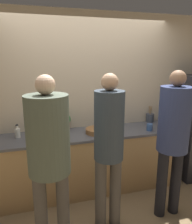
# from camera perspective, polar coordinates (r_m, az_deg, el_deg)

# --- Properties ---
(ground_plane) EXTENTS (14.00, 14.00, 0.00)m
(ground_plane) POSITION_cam_1_polar(r_m,az_deg,el_deg) (3.29, 0.74, -22.24)
(ground_plane) COLOR #8C704C
(wall_back) EXTENTS (5.20, 0.06, 2.60)m
(wall_back) POSITION_cam_1_polar(r_m,az_deg,el_deg) (3.36, -2.46, 2.90)
(wall_back) COLOR #C6B293
(wall_back) RESTS_ON ground_plane
(counter) EXTENTS (2.68, 0.64, 0.90)m
(counter) POSITION_cam_1_polar(r_m,az_deg,el_deg) (3.35, -1.04, -12.52)
(counter) COLOR tan
(counter) RESTS_ON ground_plane
(person_left) EXTENTS (0.40, 0.40, 1.80)m
(person_left) POSITION_cam_1_polar(r_m,az_deg,el_deg) (2.13, -12.24, -9.27)
(person_left) COLOR #4C4742
(person_left) RESTS_ON ground_plane
(person_center) EXTENTS (0.32, 0.32, 1.79)m
(person_center) POSITION_cam_1_polar(r_m,az_deg,el_deg) (2.40, 3.36, -7.80)
(person_center) COLOR #4C4742
(person_center) RESTS_ON ground_plane
(person_right) EXTENTS (0.36, 0.36, 1.81)m
(person_right) POSITION_cam_1_polar(r_m,az_deg,el_deg) (2.72, 19.50, -5.00)
(person_right) COLOR black
(person_right) RESTS_ON ground_plane
(fruit_bowl) EXTENTS (0.32, 0.32, 0.11)m
(fruit_bowl) POSITION_cam_1_polar(r_m,az_deg,el_deg) (3.12, 0.24, -4.89)
(fruit_bowl) COLOR brown
(fruit_bowl) RESTS_ON counter
(utensil_crock) EXTENTS (0.13, 0.13, 0.28)m
(utensil_crock) POSITION_cam_1_polar(r_m,az_deg,el_deg) (3.75, 13.90, -1.45)
(utensil_crock) COLOR #3D424C
(utensil_crock) RESTS_ON counter
(bottle_dark) EXTENTS (0.08, 0.08, 0.20)m
(bottle_dark) POSITION_cam_1_polar(r_m,az_deg,el_deg) (3.04, 5.31, -4.66)
(bottle_dark) COLOR #333338
(bottle_dark) RESTS_ON counter
(bottle_clear) EXTENTS (0.07, 0.07, 0.18)m
(bottle_clear) POSITION_cam_1_polar(r_m,az_deg,el_deg) (3.12, -19.81, -5.05)
(bottle_clear) COLOR silver
(bottle_clear) RESTS_ON counter
(cup_blue) EXTENTS (0.09, 0.09, 0.10)m
(cup_blue) POSITION_cam_1_polar(r_m,az_deg,el_deg) (3.32, 13.82, -3.89)
(cup_blue) COLOR #335184
(cup_blue) RESTS_ON counter
(cup_yellow) EXTENTS (0.07, 0.07, 0.09)m
(cup_yellow) POSITION_cam_1_polar(r_m,az_deg,el_deg) (3.32, 6.44, -3.65)
(cup_yellow) COLOR gold
(cup_yellow) RESTS_ON counter
(potted_plant) EXTENTS (0.16, 0.16, 0.25)m
(potted_plant) POSITION_cam_1_polar(r_m,az_deg,el_deg) (3.24, -8.04, -2.43)
(potted_plant) COLOR #9E6042
(potted_plant) RESTS_ON counter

